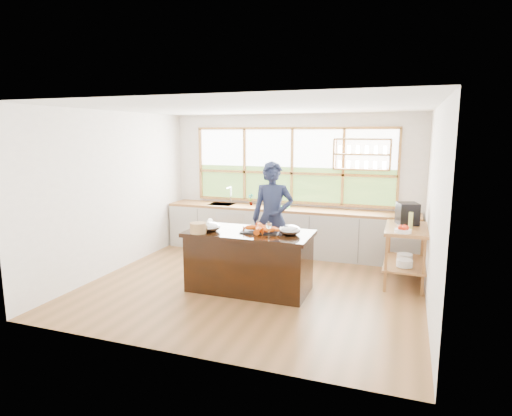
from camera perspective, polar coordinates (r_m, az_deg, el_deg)
The scene contains 18 objects.
ground_plane at distance 6.75m, azimuth -0.29°, elevation -10.26°, with size 5.00×5.00×0.00m, color brown.
room_shell at distance 6.84m, azimuth 1.35°, elevation 5.08°, with size 5.02×4.52×2.71m.
back_counter at distance 8.41m, azimuth 4.08°, elevation -2.98°, with size 4.90×0.63×0.90m.
right_shelf_unit at distance 7.06m, azimuth 19.31°, elevation -4.78°, with size 0.62×1.10×0.90m.
island at distance 6.43m, azimuth -0.91°, elevation -7.04°, with size 1.85×0.90×0.90m.
cook at distance 7.08m, azimuth 2.22°, elevation -1.39°, with size 0.69×0.45×1.88m, color #181F3A.
potted_plant at distance 8.59m, azimuth -0.70°, elevation 1.16°, with size 0.13×0.09×0.24m, color slate.
cutting_board at distance 8.36m, azimuth 3.07°, elevation 0.13°, with size 0.40×0.30×0.01m, color #51CE49.
espresso_machine at distance 7.20m, azimuth 19.54°, elevation -0.70°, with size 0.30×0.32×0.35m, color black.
wine_bottle at distance 6.84m, azimuth 19.92°, elevation -1.62°, with size 0.07×0.07×0.27m, color #B5BA55.
fruit_bowl at distance 6.61m, azimuth 19.01°, elevation -2.74°, with size 0.24×0.24×0.11m.
slate_board at distance 6.32m, azimuth 0.61°, elevation -3.08°, with size 0.55×0.40×0.02m, color black.
lobster_pile at distance 6.27m, azimuth 0.71°, elevation -2.72°, with size 0.52×0.48×0.08m.
mixing_bowl_left at distance 6.38m, azimuth -6.10°, elevation -2.51°, with size 0.30×0.30×0.14m, color #ACAFB3.
mixing_bowl_right at distance 6.14m, azimuth 4.53°, elevation -2.95°, with size 0.31×0.31×0.15m, color #ACAFB3.
wine_glass at distance 5.93m, azimuth 1.72°, elevation -2.43°, with size 0.08×0.08×0.22m.
wicker_basket at distance 6.26m, azimuth -7.71°, elevation -2.65°, with size 0.24×0.24×0.15m, color tan.
parchment_roll at distance 6.80m, azimuth -6.27°, elevation -1.92°, with size 0.08×0.08×0.30m, color white.
Camera 1 is at (2.15, -5.96, 2.34)m, focal length 30.00 mm.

